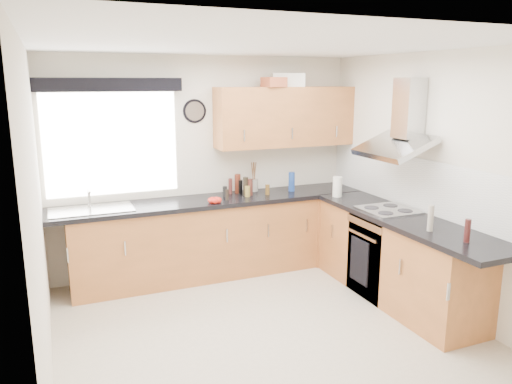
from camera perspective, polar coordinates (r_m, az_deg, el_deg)
name	(u,v)px	position (r m, az deg, el deg)	size (l,w,h in m)	color
ground_plane	(267,332)	(4.69, 1.22, -15.67)	(3.60, 3.60, 0.00)	beige
ceiling	(268,45)	(4.14, 1.39, 16.49)	(3.60, 3.60, 0.02)	white
wall_back	(205,165)	(5.90, -5.81, 3.07)	(3.60, 0.02, 2.50)	silver
wall_front	(406,269)	(2.76, 16.78, -8.46)	(3.60, 0.02, 2.50)	silver
wall_left	(37,219)	(3.90, -23.72, -2.88)	(0.02, 3.60, 2.50)	silver
wall_right	(434,181)	(5.22, 19.68, 1.16)	(0.02, 3.60, 2.50)	silver
window	(112,144)	(5.64, -16.15, 5.28)	(1.40, 0.02, 1.10)	white
window_blind	(109,85)	(5.51, -16.44, 11.69)	(1.50, 0.18, 0.14)	black
splashback	(412,183)	(5.45, 17.45, 1.02)	(0.01, 3.00, 0.54)	white
base_cab_back	(206,240)	(5.79, -5.74, -5.45)	(3.00, 0.58, 0.86)	#96572B
base_cab_corner	(327,225)	(6.41, 8.12, -3.75)	(0.60, 0.60, 0.86)	#96572B
base_cab_right	(395,259)	(5.36, 15.63, -7.39)	(0.58, 2.10, 0.86)	#96572B
worktop_back	(214,201)	(5.69, -4.85, -1.01)	(3.60, 0.62, 0.05)	black
worktop_right	(407,220)	(5.11, 16.88, -3.10)	(0.62, 2.42, 0.05)	black
sink	(91,206)	(5.43, -18.33, -1.56)	(0.84, 0.46, 0.10)	#B0B0B0
oven	(385,255)	(5.47, 14.57, -6.98)	(0.56, 0.58, 0.85)	black
hob_plate	(388,210)	(5.33, 14.86, -1.98)	(0.52, 0.52, 0.01)	#B0B0B0
extractor_hood	(401,127)	(5.25, 16.26, 7.19)	(0.52, 0.78, 0.66)	#B0B0B0
upper_cabinets	(285,117)	(6.02, 3.35, 8.58)	(1.70, 0.35, 0.70)	#96572B
washing_machine	(138,251)	(5.65, -13.38, -6.61)	(0.54, 0.52, 0.78)	white
wall_clock	(195,111)	(5.78, -7.00, 9.16)	(0.27, 0.27, 0.04)	black
casserole	(288,80)	(6.07, 3.63, 12.66)	(0.38, 0.27, 0.16)	white
storage_box	(274,82)	(5.82, 2.06, 12.45)	(0.24, 0.20, 0.11)	#A44A2B
utensil_pot	(254,185)	(6.04, -0.26, 0.79)	(0.10, 0.10, 0.15)	gray
kitchen_roll	(337,187)	(5.82, 9.28, 0.59)	(0.11, 0.11, 0.23)	white
tomato_cluster	(215,200)	(5.48, -4.74, -0.95)	(0.13, 0.13, 0.06)	red
jar_0	(240,187)	(5.86, -1.79, 0.55)	(0.05, 0.05, 0.17)	black
jar_1	(247,191)	(5.76, -0.99, 0.07)	(0.06, 0.06, 0.12)	olive
jar_2	(230,186)	(5.90, -2.95, 0.67)	(0.04, 0.04, 0.18)	#4C1F1B
jar_3	(292,182)	(6.05, 4.09, 1.18)	(0.08, 0.08, 0.23)	navy
jar_4	(246,186)	(5.79, -1.20, 0.64)	(0.06, 0.06, 0.22)	black
jar_5	(227,195)	(5.60, -3.32, -0.32)	(0.04, 0.04, 0.12)	black
jar_6	(225,192)	(5.76, -3.57, 0.04)	(0.05, 0.05, 0.12)	black
jar_7	(238,184)	(5.94, -2.11, 0.97)	(0.07, 0.07, 0.23)	maroon
jar_8	(267,190)	(5.86, 1.31, 0.28)	(0.05, 0.05, 0.12)	brown
jar_9	(250,187)	(5.81, -0.71, 0.55)	(0.07, 0.07, 0.19)	#451F18
bottle_0	(431,218)	(4.69, 19.34, -2.83)	(0.05, 0.05, 0.24)	#A99F90
bottle_1	(467,231)	(4.48, 23.01, -4.10)	(0.05, 0.05, 0.20)	#3C1515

